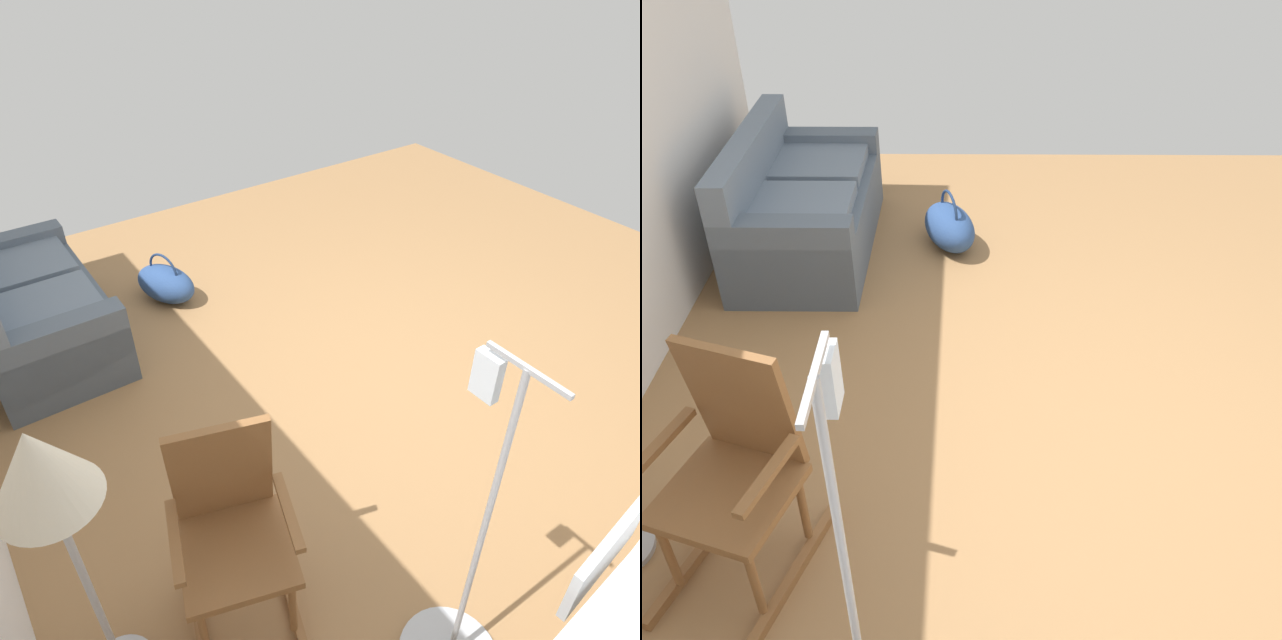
# 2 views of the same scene
# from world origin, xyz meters

# --- Properties ---
(ground_plane) EXTENTS (7.12, 7.12, 0.00)m
(ground_plane) POSITION_xyz_m (0.00, 0.00, 0.00)
(ground_plane) COLOR #9E7247
(couch) EXTENTS (1.60, 0.85, 0.85)m
(couch) POSITION_xyz_m (1.86, 1.85, 0.31)
(couch) COLOR slate
(couch) RESTS_ON ground
(rocking_chair) EXTENTS (0.87, 0.68, 1.05)m
(rocking_chair) POSITION_xyz_m (-0.71, 1.60, 0.50)
(rocking_chair) COLOR brown
(rocking_chair) RESTS_ON ground
(duffel_bag) EXTENTS (0.64, 0.51, 0.43)m
(duffel_bag) POSITION_xyz_m (1.90, 0.84, 0.15)
(duffel_bag) COLOR #2D4C84
(duffel_bag) RESTS_ON ground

